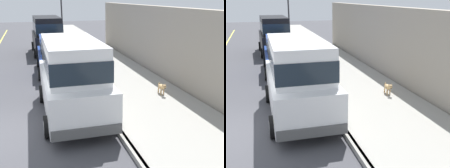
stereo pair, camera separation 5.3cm
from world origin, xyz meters
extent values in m
plane|color=#424247|center=(0.00, 0.00, 0.00)|extent=(80.00, 80.00, 0.00)
cube|color=gray|center=(3.20, 0.00, 0.07)|extent=(0.16, 64.00, 0.14)
cube|color=#99968E|center=(5.00, 0.00, 0.07)|extent=(3.60, 64.00, 0.14)
cube|color=white|center=(2.16, 0.96, 0.87)|extent=(1.91, 4.80, 1.10)
cube|color=white|center=(2.16, 0.96, 1.97)|extent=(1.68, 3.80, 1.10)
cube|color=#19232D|center=(2.16, 0.96, 1.89)|extent=(1.72, 3.84, 0.61)
cube|color=#505050|center=(2.17, 3.31, 0.46)|extent=(1.86, 0.20, 0.28)
cube|color=#505050|center=(2.16, -1.39, 0.46)|extent=(1.86, 0.20, 0.28)
cylinder|color=black|center=(1.22, 2.45, 0.32)|extent=(0.22, 0.64, 0.64)
cylinder|color=#9E9EA3|center=(1.22, 2.45, 0.32)|extent=(0.24, 0.35, 0.35)
cylinder|color=black|center=(3.12, 2.45, 0.32)|extent=(0.22, 0.64, 0.64)
cylinder|color=#9E9EA3|center=(3.12, 2.45, 0.32)|extent=(0.24, 0.35, 0.35)
cylinder|color=black|center=(1.21, -0.52, 0.32)|extent=(0.22, 0.64, 0.64)
cylinder|color=#9E9EA3|center=(1.21, -0.52, 0.32)|extent=(0.24, 0.35, 0.35)
cylinder|color=black|center=(3.11, -0.53, 0.32)|extent=(0.22, 0.64, 0.64)
cylinder|color=#9E9EA3|center=(3.11, -0.53, 0.32)|extent=(0.24, 0.35, 0.35)
cube|color=#EAEACC|center=(1.58, 3.34, 1.04)|extent=(0.28, 0.08, 0.14)
cube|color=#EAEACC|center=(2.76, 3.34, 1.04)|extent=(0.28, 0.08, 0.14)
cube|color=#28479E|center=(2.19, 6.82, 0.70)|extent=(1.85, 4.52, 0.76)
cube|color=#28479E|center=(2.19, 6.72, 1.50)|extent=(1.61, 2.12, 0.84)
cube|color=#19232D|center=(2.19, 6.72, 1.44)|extent=(1.64, 2.16, 0.46)
cube|color=#0E1837|center=(2.21, 9.02, 0.46)|extent=(1.77, 0.22, 0.28)
cube|color=#0E1837|center=(2.17, 4.62, 0.46)|extent=(1.77, 0.22, 0.28)
cylinder|color=black|center=(1.30, 8.22, 0.32)|extent=(0.23, 0.64, 0.64)
cylinder|color=#9E9EA3|center=(1.30, 8.22, 0.32)|extent=(0.24, 0.35, 0.35)
cylinder|color=black|center=(3.10, 8.21, 0.32)|extent=(0.23, 0.64, 0.64)
cylinder|color=#9E9EA3|center=(3.10, 8.21, 0.32)|extent=(0.24, 0.35, 0.35)
cylinder|color=black|center=(1.28, 5.43, 0.32)|extent=(0.23, 0.64, 0.64)
cylinder|color=#9E9EA3|center=(1.28, 5.43, 0.32)|extent=(0.24, 0.35, 0.35)
cylinder|color=black|center=(3.08, 5.42, 0.32)|extent=(0.23, 0.64, 0.64)
cylinder|color=#9E9EA3|center=(3.08, 5.42, 0.32)|extent=(0.24, 0.35, 0.35)
cube|color=#EAEACC|center=(1.66, 9.06, 0.81)|extent=(0.28, 0.08, 0.14)
cube|color=#EAEACC|center=(2.77, 9.04, 0.81)|extent=(0.28, 0.08, 0.14)
cube|color=black|center=(2.12, 12.35, 0.87)|extent=(2.02, 4.85, 1.10)
cube|color=black|center=(2.12, 12.35, 1.97)|extent=(1.77, 3.84, 1.10)
cube|color=#19232D|center=(2.12, 12.35, 1.89)|extent=(1.80, 3.88, 0.61)
cube|color=black|center=(2.06, 14.70, 0.46)|extent=(1.87, 0.25, 0.28)
cube|color=black|center=(2.18, 10.00, 0.46)|extent=(1.87, 0.25, 0.28)
cylinder|color=black|center=(1.13, 13.81, 0.32)|extent=(0.24, 0.65, 0.64)
cylinder|color=#9E9EA3|center=(1.13, 13.81, 0.32)|extent=(0.25, 0.36, 0.35)
cylinder|color=black|center=(3.03, 13.86, 0.32)|extent=(0.24, 0.65, 0.64)
cylinder|color=#9E9EA3|center=(3.03, 13.86, 0.32)|extent=(0.25, 0.36, 0.35)
cylinder|color=black|center=(1.21, 10.84, 0.32)|extent=(0.24, 0.65, 0.64)
cylinder|color=#9E9EA3|center=(1.21, 10.84, 0.32)|extent=(0.25, 0.36, 0.35)
cylinder|color=black|center=(3.11, 10.88, 0.32)|extent=(0.24, 0.65, 0.64)
cylinder|color=#9E9EA3|center=(3.11, 10.88, 0.32)|extent=(0.25, 0.36, 0.35)
cube|color=#EAEACC|center=(1.47, 14.71, 1.04)|extent=(0.28, 0.09, 0.14)
cube|color=#EAEACC|center=(2.65, 14.74, 1.04)|extent=(0.28, 0.09, 0.14)
ellipsoid|color=tan|center=(5.76, 1.76, 0.42)|extent=(0.24, 0.45, 0.20)
cylinder|color=tan|center=(5.80, 1.61, 0.23)|extent=(0.05, 0.05, 0.18)
cylinder|color=tan|center=(5.68, 1.62, 0.23)|extent=(0.05, 0.05, 0.18)
cylinder|color=tan|center=(5.83, 1.89, 0.23)|extent=(0.05, 0.05, 0.18)
cylinder|color=tan|center=(5.71, 1.90, 0.23)|extent=(0.05, 0.05, 0.18)
sphere|color=tan|center=(5.73, 1.47, 0.51)|extent=(0.17, 0.17, 0.17)
ellipsoid|color=brown|center=(5.72, 1.38, 0.49)|extent=(0.08, 0.12, 0.06)
cone|color=tan|center=(5.78, 1.47, 0.59)|extent=(0.06, 0.06, 0.07)
cone|color=tan|center=(5.68, 1.48, 0.59)|extent=(0.06, 0.06, 0.07)
cylinder|color=tan|center=(5.78, 2.01, 0.48)|extent=(0.05, 0.12, 0.13)
cylinder|color=red|center=(3.65, 4.43, 0.17)|extent=(0.24, 0.24, 0.06)
cylinder|color=red|center=(3.65, 4.43, 0.47)|extent=(0.17, 0.17, 0.55)
sphere|color=red|center=(3.65, 4.43, 0.79)|extent=(0.15, 0.15, 0.15)
cylinder|color=red|center=(3.53, 4.43, 0.50)|extent=(0.10, 0.07, 0.07)
cylinder|color=red|center=(3.77, 4.43, 0.50)|extent=(0.10, 0.07, 0.07)
cylinder|color=#2D2D33|center=(3.55, 15.79, 2.24)|extent=(0.12, 0.12, 4.20)
cube|color=#9E9384|center=(7.10, 4.56, 1.69)|extent=(0.50, 20.00, 3.39)
camera|label=1|loc=(0.92, -8.10, 3.81)|focal=46.14mm
camera|label=2|loc=(0.97, -8.11, 3.81)|focal=46.14mm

